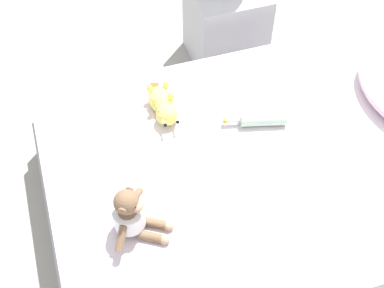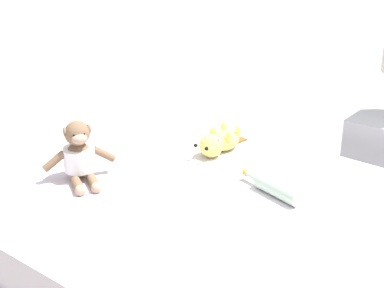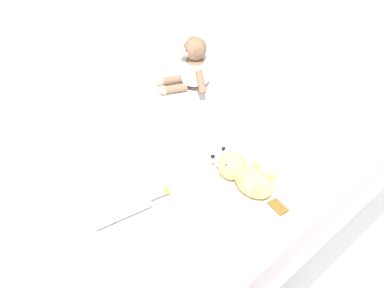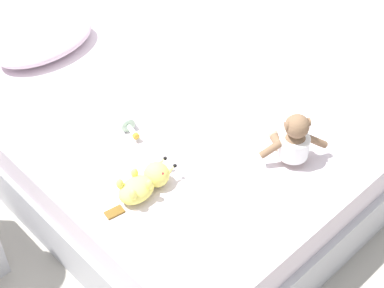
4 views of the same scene
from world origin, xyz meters
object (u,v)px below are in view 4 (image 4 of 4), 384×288
(bed, at_px, (160,139))
(plush_yellow_creature, at_px, (145,183))
(glass_bottle, at_px, (119,113))
(plush_monkey, at_px, (293,141))
(pillow, at_px, (44,41))

(bed, bearing_deg, plush_yellow_creature, -136.45)
(glass_bottle, bearing_deg, plush_monkey, -62.56)
(pillow, height_order, plush_monkey, plush_monkey)
(pillow, relative_size, plush_monkey, 2.08)
(plush_monkey, xyz_separation_m, plush_yellow_creature, (-0.54, 0.27, -0.05))
(plush_monkey, distance_m, glass_bottle, 0.76)
(pillow, height_order, glass_bottle, pillow)
(glass_bottle, bearing_deg, pillow, 84.93)
(plush_yellow_creature, bearing_deg, pillow, 76.64)
(bed, xyz_separation_m, plush_monkey, (0.17, -0.63, 0.31))
(pillow, distance_m, plush_yellow_creature, 1.09)
(plush_monkey, bearing_deg, bed, 104.93)
(plush_yellow_creature, bearing_deg, bed, 43.55)
(bed, bearing_deg, glass_bottle, 166.28)
(pillow, relative_size, glass_bottle, 1.92)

